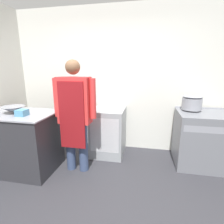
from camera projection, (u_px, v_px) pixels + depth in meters
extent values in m
plane|color=#2D2D33|center=(86.00, 216.00, 1.92)|extent=(14.00, 14.00, 0.00)
cube|color=silver|center=(116.00, 81.00, 3.38)|extent=(8.00, 0.05, 2.70)
cube|color=#2D2D33|center=(19.00, 142.00, 2.75)|extent=(1.15, 0.74, 0.90)
cube|color=gray|center=(15.00, 114.00, 2.64)|extent=(1.20, 0.77, 0.02)
cube|color=slate|center=(202.00, 139.00, 2.89)|extent=(0.83, 0.73, 0.89)
cube|color=gray|center=(212.00, 130.00, 2.48)|extent=(0.76, 0.03, 0.10)
cube|color=gray|center=(199.00, 108.00, 3.11)|extent=(0.83, 0.03, 0.02)
cube|color=#93999E|center=(108.00, 132.00, 3.27)|extent=(0.59, 0.65, 0.87)
cube|color=silver|center=(104.00, 135.00, 2.95)|extent=(0.50, 0.02, 0.61)
cylinder|color=#38476B|center=(71.00, 146.00, 2.75)|extent=(0.14, 0.14, 0.78)
cylinder|color=#38476B|center=(83.00, 147.00, 2.71)|extent=(0.14, 0.14, 0.78)
cube|color=red|center=(74.00, 100.00, 2.56)|extent=(0.47, 0.22, 0.68)
cube|color=maroon|center=(72.00, 116.00, 2.49)|extent=(0.38, 0.02, 0.98)
cylinder|color=red|center=(57.00, 98.00, 2.60)|extent=(0.09, 0.09, 0.58)
cylinder|color=red|center=(93.00, 99.00, 2.50)|extent=(0.09, 0.09, 0.58)
sphere|color=brown|center=(73.00, 67.00, 2.44)|extent=(0.21, 0.21, 0.21)
cone|color=gray|center=(13.00, 110.00, 2.63)|extent=(0.34, 0.34, 0.10)
cube|color=teal|center=(22.00, 113.00, 2.47)|extent=(0.14, 0.14, 0.09)
cylinder|color=gray|center=(192.00, 104.00, 2.91)|extent=(0.31, 0.31, 0.20)
ellipsoid|color=gray|center=(193.00, 97.00, 2.88)|extent=(0.31, 0.31, 0.06)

